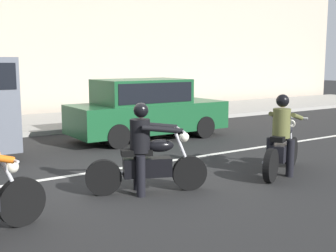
# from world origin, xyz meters

# --- Properties ---
(ground_plane) EXTENTS (80.00, 80.00, 0.00)m
(ground_plane) POSITION_xyz_m (0.00, 0.00, 0.00)
(ground_plane) COLOR black
(sidewalk_slab) EXTENTS (40.00, 4.40, 0.14)m
(sidewalk_slab) POSITION_xyz_m (0.00, 8.00, 0.07)
(sidewalk_slab) COLOR #99968E
(sidewalk_slab) RESTS_ON ground_plane
(lane_marking_stripe) EXTENTS (18.00, 0.14, 0.01)m
(lane_marking_stripe) POSITION_xyz_m (-0.47, 0.90, 0.00)
(lane_marking_stripe) COLOR silver
(lane_marking_stripe) RESTS_ON ground_plane
(motorcycle_with_rider_olive) EXTENTS (1.92, 1.07, 1.59)m
(motorcycle_with_rider_olive) POSITION_xyz_m (2.78, -1.27, 0.66)
(motorcycle_with_rider_olive) COLOR black
(motorcycle_with_rider_olive) RESTS_ON ground_plane
(motorcycle_with_rider_black_leather) EXTENTS (1.99, 0.98, 1.54)m
(motorcycle_with_rider_black_leather) POSITION_xyz_m (-0.09, -0.86, 0.64)
(motorcycle_with_rider_black_leather) COLOR black
(motorcycle_with_rider_black_leather) RESTS_ON ground_plane
(parked_sedan_forest_green) EXTENTS (4.54, 1.82, 1.72)m
(parked_sedan_forest_green) POSITION_xyz_m (2.55, 3.62, 0.88)
(parked_sedan_forest_green) COLOR #164C28
(parked_sedan_forest_green) RESTS_ON ground_plane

